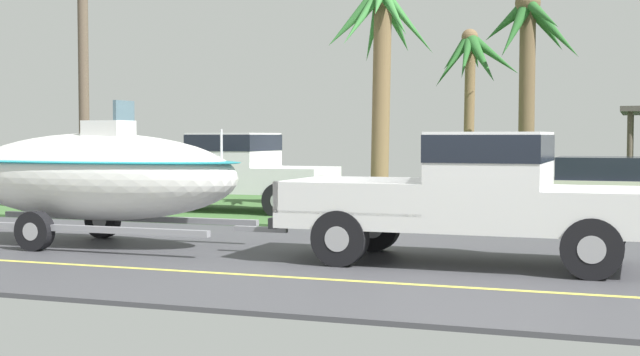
% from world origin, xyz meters
% --- Properties ---
extents(ground, '(36.00, 22.00, 0.11)m').
position_xyz_m(ground, '(0.00, 8.38, -0.01)').
color(ground, '#424247').
extents(pickup_truck_towing, '(5.45, 2.05, 1.91)m').
position_xyz_m(pickup_truck_towing, '(-0.03, 0.26, 1.05)').
color(pickup_truck_towing, silver).
rests_on(pickup_truck_towing, ground).
extents(boat_on_trailer, '(6.40, 2.16, 2.44)m').
position_xyz_m(boat_on_trailer, '(-6.65, 0.26, 1.18)').
color(boat_on_trailer, gray).
rests_on(boat_on_trailer, ground).
extents(parked_pickup_background, '(5.75, 1.98, 1.92)m').
position_xyz_m(parked_pickup_background, '(-7.12, 6.66, 1.06)').
color(parked_pickup_background, silver).
rests_on(parked_pickup_background, ground).
extents(parked_sedan_near, '(4.37, 1.94, 1.38)m').
position_xyz_m(parked_sedan_near, '(1.66, 8.33, 0.67)').
color(parked_sedan_near, beige).
rests_on(parked_sedan_near, ground).
extents(palm_tree_near_left, '(2.72, 2.87, 5.03)m').
position_xyz_m(palm_tree_near_left, '(-2.69, 13.81, 3.87)').
color(palm_tree_near_left, brown).
rests_on(palm_tree_near_left, ground).
extents(palm_tree_near_right, '(2.62, 3.13, 5.73)m').
position_xyz_m(palm_tree_near_right, '(-3.94, 8.29, 4.13)').
color(palm_tree_near_right, brown).
rests_on(palm_tree_near_right, ground).
extents(palm_tree_mid, '(2.80, 3.14, 5.80)m').
position_xyz_m(palm_tree_mid, '(-0.84, 12.09, 4.16)').
color(palm_tree_mid, brown).
rests_on(palm_tree_mid, ground).
extents(utility_pole, '(0.24, 1.80, 8.89)m').
position_xyz_m(utility_pole, '(-10.17, 5.04, 4.60)').
color(utility_pole, brown).
rests_on(utility_pole, ground).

